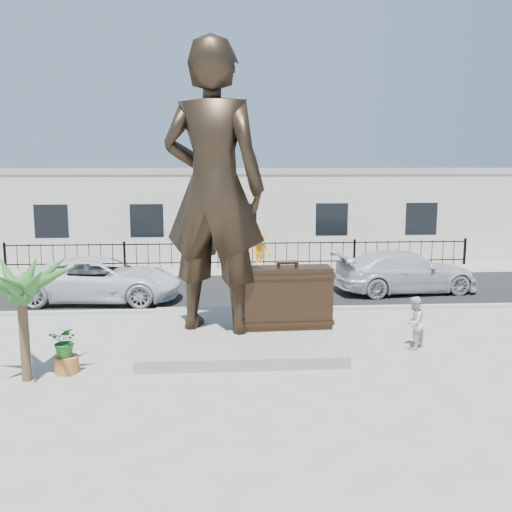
{
  "coord_description": "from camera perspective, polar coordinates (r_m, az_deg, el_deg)",
  "views": [
    {
      "loc": [
        -1.07,
        -14.08,
        4.93
      ],
      "look_at": [
        0.0,
        2.0,
        2.3
      ],
      "focal_mm": 40.0,
      "sensor_mm": 36.0,
      "label": 1
    }
  ],
  "objects": [
    {
      "name": "statue",
      "position": [
        15.65,
        -4.28,
        6.72
      ],
      "size": [
        3.33,
        2.71,
        7.88
      ],
      "primitive_type": "imported",
      "rotation": [
        0.0,
        0.0,
        2.81
      ],
      "color": "#2D2216",
      "rests_on": "plinth"
    },
    {
      "name": "car_white",
      "position": [
        21.25,
        -15.17,
        -2.28
      ],
      "size": [
        5.84,
        3.04,
        1.57
      ],
      "primitive_type": "imported",
      "rotation": [
        0.0,
        0.0,
        1.49
      ],
      "color": "silver",
      "rests_on": "street"
    },
    {
      "name": "worker",
      "position": [
        26.73,
        0.34,
        0.58
      ],
      "size": [
        1.16,
        0.71,
        1.75
      ],
      "primitive_type": "imported",
      "rotation": [
        0.0,
        0.0,
        -0.05
      ],
      "color": "#FF9B0D",
      "rests_on": "far_sidewalk"
    },
    {
      "name": "planter",
      "position": [
        14.5,
        -18.4,
        -10.26
      ],
      "size": [
        0.56,
        0.56,
        0.4
      ],
      "primitive_type": "cylinder",
      "color": "#AE6C2E",
      "rests_on": "ground"
    },
    {
      "name": "palm_tree",
      "position": [
        14.39,
        -21.9,
        -11.47
      ],
      "size": [
        1.8,
        1.8,
        3.2
      ],
      "primitive_type": null,
      "color": "#265C21",
      "rests_on": "ground"
    },
    {
      "name": "building",
      "position": [
        31.22,
        -1.84,
        4.25
      ],
      "size": [
        28.0,
        7.0,
        4.4
      ],
      "primitive_type": "cube",
      "color": "silver",
      "rests_on": "ground"
    },
    {
      "name": "tourist",
      "position": [
        15.91,
        15.5,
        -6.45
      ],
      "size": [
        0.87,
        0.87,
        1.43
      ],
      "primitive_type": "imported",
      "rotation": [
        0.0,
        0.0,
        3.92
      ],
      "color": "silver",
      "rests_on": "ground"
    },
    {
      "name": "fence",
      "position": [
        27.25,
        -1.51,
        0.12
      ],
      "size": [
        22.0,
        0.1,
        1.2
      ],
      "primitive_type": "cube",
      "color": "black",
      "rests_on": "ground"
    },
    {
      "name": "ground",
      "position": [
        14.96,
        0.52,
        -9.98
      ],
      "size": [
        100.0,
        100.0,
        0.0
      ],
      "primitive_type": "plane",
      "color": "#9E9991",
      "rests_on": "ground"
    },
    {
      "name": "far_sidewalk",
      "position": [
        26.57,
        -1.44,
        -1.41
      ],
      "size": [
        40.0,
        2.5,
        0.02
      ],
      "primitive_type": "cube",
      "color": "#9E9991",
      "rests_on": "ground"
    },
    {
      "name": "street",
      "position": [
        22.65,
        -1.01,
        -3.29
      ],
      "size": [
        40.0,
        7.0,
        0.01
      ],
      "primitive_type": "cube",
      "color": "black",
      "rests_on": "ground"
    },
    {
      "name": "plinth",
      "position": [
        16.31,
        -1.65,
        -7.78
      ],
      "size": [
        5.2,
        5.2,
        0.3
      ],
      "primitive_type": "cube",
      "color": "gray",
      "rests_on": "ground"
    },
    {
      "name": "curb",
      "position": [
        19.24,
        -0.5,
        -5.39
      ],
      "size": [
        40.0,
        0.25,
        0.12
      ],
      "primitive_type": "cube",
      "color": "#A5A399",
      "rests_on": "ground"
    },
    {
      "name": "suitcase",
      "position": [
        16.2,
        3.13,
        -4.15
      ],
      "size": [
        2.52,
        0.9,
        1.75
      ],
      "primitive_type": "cube",
      "rotation": [
        0.0,
        0.0,
        0.05
      ],
      "color": "#2F1F14",
      "rests_on": "plinth"
    },
    {
      "name": "car_silver",
      "position": [
        22.68,
        14.71,
        -1.51
      ],
      "size": [
        5.72,
        2.87,
        1.59
      ],
      "primitive_type": "imported",
      "rotation": [
        0.0,
        0.0,
        1.69
      ],
      "color": "silver",
      "rests_on": "street"
    },
    {
      "name": "shrub",
      "position": [
        14.32,
        -18.52,
        -8.06
      ],
      "size": [
        0.76,
        0.68,
        0.76
      ],
      "primitive_type": "imported",
      "rotation": [
        0.0,
        0.0,
        -0.12
      ],
      "color": "#226A24",
      "rests_on": "planter"
    }
  ]
}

